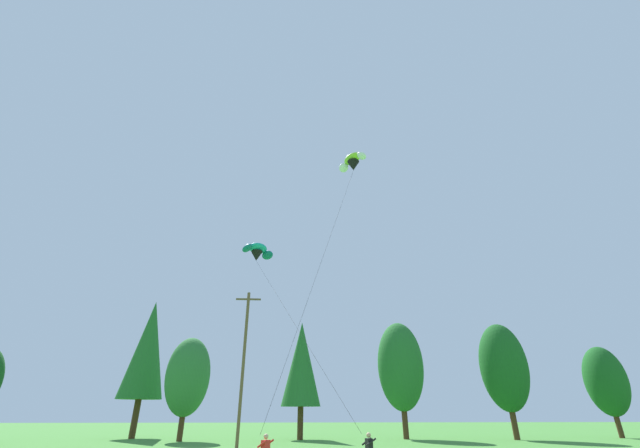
# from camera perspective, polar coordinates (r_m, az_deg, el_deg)

# --- Properties ---
(treeline_tree_b) EXTENTS (4.86, 4.86, 14.83)m
(treeline_tree_b) POSITION_cam_1_polar(r_m,az_deg,el_deg) (52.26, -23.72, -16.21)
(treeline_tree_b) COLOR #472D19
(treeline_tree_b) RESTS_ON ground_plane
(treeline_tree_c) EXTENTS (4.43, 4.43, 9.73)m
(treeline_tree_c) POSITION_cam_1_polar(r_m,az_deg,el_deg) (45.42, -18.64, -20.22)
(treeline_tree_c) COLOR #472D19
(treeline_tree_c) RESTS_ON ground_plane
(treeline_tree_d) EXTENTS (4.22, 4.22, 11.91)m
(treeline_tree_d) POSITION_cam_1_polar(r_m,az_deg,el_deg) (46.13, -2.71, -19.52)
(treeline_tree_d) COLOR #472D19
(treeline_tree_d) RESTS_ON ground_plane
(treeline_tree_e) EXTENTS (5.04, 5.04, 11.99)m
(treeline_tree_e) POSITION_cam_1_polar(r_m,az_deg,el_deg) (47.73, 11.59, -19.52)
(treeline_tree_e) COLOR #472D19
(treeline_tree_e) RESTS_ON ground_plane
(treeline_tree_f) EXTENTS (4.94, 4.94, 11.62)m
(treeline_tree_f) POSITION_cam_1_polar(r_m,az_deg,el_deg) (49.93, 25.10, -18.27)
(treeline_tree_f) COLOR #472D19
(treeline_tree_f) RESTS_ON ground_plane
(treeline_tree_g) EXTENTS (4.39, 4.39, 9.60)m
(treeline_tree_g) POSITION_cam_1_polar(r_m,az_deg,el_deg) (58.83, 36.10, -17.93)
(treeline_tree_g) COLOR #472D19
(treeline_tree_g) RESTS_ON ground_plane
(utility_pole) EXTENTS (2.20, 0.26, 12.27)m
(utility_pole) POSITION_cam_1_polar(r_m,az_deg,el_deg) (35.35, -11.04, -18.96)
(utility_pole) COLOR brown
(utility_pole) RESTS_ON ground_plane
(parafoil_kite_high_lime_white) EXTENTS (7.45, 10.08, 21.82)m
(parafoil_kite_high_lime_white) POSITION_cam_1_polar(r_m,az_deg,el_deg) (35.41, 4.77, 8.91)
(parafoil_kite_high_lime_white) COLOR #93D633
(parafoil_kite_mid_teal) EXTENTS (9.47, 20.60, 17.53)m
(parafoil_kite_mid_teal) POSITION_cam_1_polar(r_m,az_deg,el_deg) (42.92, -9.08, -4.00)
(parafoil_kite_mid_teal) COLOR teal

